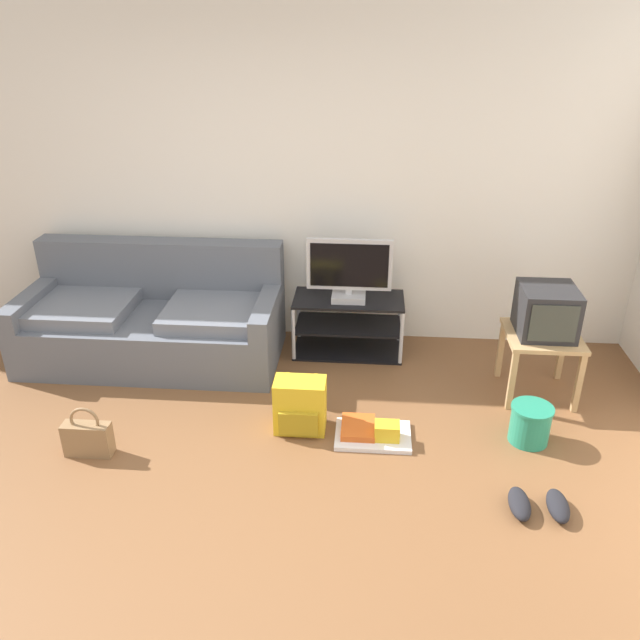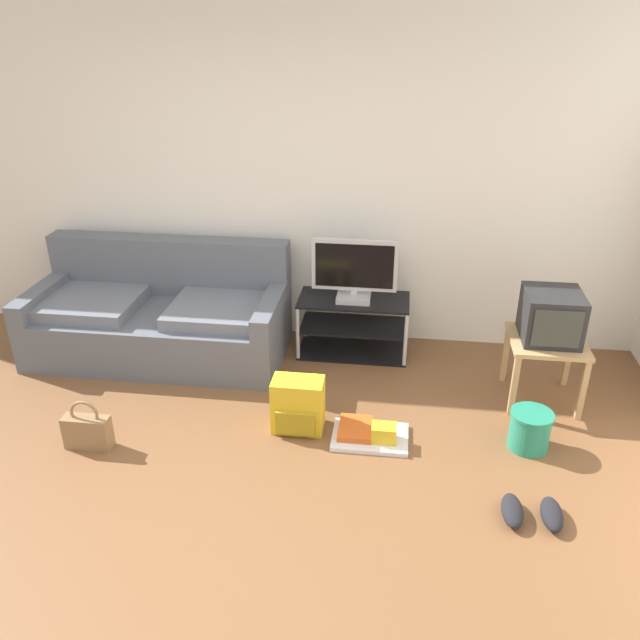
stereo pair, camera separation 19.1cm
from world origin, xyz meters
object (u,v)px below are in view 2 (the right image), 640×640
object	(u,v)px
flat_tv	(354,271)
backpack	(298,405)
crt_tv	(551,316)
side_table	(546,349)
floor_tray	(369,434)
tv_stand	(353,326)
cleaning_bucket	(530,429)
sneakers_pair	(532,512)
handbag	(87,430)
couch	(161,316)

from	to	relation	value
flat_tv	backpack	world-z (taller)	flat_tv
backpack	crt_tv	bearing A→B (deg)	34.95
side_table	floor_tray	distance (m)	1.39
tv_stand	cleaning_bucket	world-z (taller)	tv_stand
sneakers_pair	handbag	bearing A→B (deg)	173.68
tv_stand	floor_tray	bearing A→B (deg)	-79.94
backpack	floor_tray	xyz separation A→B (m)	(0.48, -0.06, -0.14)
crt_tv	cleaning_bucket	world-z (taller)	crt_tv
couch	flat_tv	distance (m)	1.60
tv_stand	flat_tv	world-z (taller)	flat_tv
side_table	floor_tray	size ratio (longest dim) A/B	1.03
flat_tv	cleaning_bucket	size ratio (longest dim) A/B	2.46
crt_tv	couch	bearing A→B (deg)	173.48
side_table	backpack	distance (m)	1.77
floor_tray	tv_stand	bearing A→B (deg)	100.06
backpack	floor_tray	distance (m)	0.50
handbag	crt_tv	bearing A→B (deg)	18.33
tv_stand	handbag	world-z (taller)	tv_stand
flat_tv	sneakers_pair	bearing A→B (deg)	-57.26
backpack	sneakers_pair	world-z (taller)	backpack
sneakers_pair	floor_tray	size ratio (longest dim) A/B	0.68
side_table	handbag	bearing A→B (deg)	-161.96
sneakers_pair	floor_tray	distance (m)	1.11
flat_tv	backpack	distance (m)	1.25
handbag	backpack	bearing A→B (deg)	16.00
flat_tv	backpack	bearing A→B (deg)	-103.79
tv_stand	backpack	xyz separation A→B (m)	(-0.27, -1.12, -0.05)
handbag	floor_tray	xyz separation A→B (m)	(1.77, 0.31, -0.08)
backpack	sneakers_pair	size ratio (longest dim) A/B	1.10
side_table	tv_stand	bearing A→B (deg)	159.09
tv_stand	side_table	size ratio (longest dim) A/B	1.72
side_table	crt_tv	world-z (taller)	crt_tv
couch	cleaning_bucket	distance (m)	2.92
handbag	side_table	bearing A→B (deg)	18.04
cleaning_bucket	flat_tv	bearing A→B (deg)	137.79
couch	crt_tv	bearing A→B (deg)	-6.52
side_table	handbag	xyz separation A→B (m)	(-2.94, -0.96, -0.28)
tv_stand	floor_tray	xyz separation A→B (m)	(0.21, -1.18, -0.20)
couch	floor_tray	bearing A→B (deg)	-29.73
crt_tv	flat_tv	bearing A→B (deg)	160.50
tv_stand	cleaning_bucket	bearing A→B (deg)	-42.78
couch	cleaning_bucket	size ratio (longest dim) A/B	7.43
flat_tv	sneakers_pair	size ratio (longest dim) A/B	1.97
couch	tv_stand	xyz separation A→B (m)	(1.54, 0.18, -0.07)
side_table	handbag	world-z (taller)	side_table
crt_tv	backpack	xyz separation A→B (m)	(-1.65, -0.60, -0.47)
backpack	handbag	world-z (taller)	backpack
handbag	sneakers_pair	world-z (taller)	handbag
sneakers_pair	side_table	bearing A→B (deg)	78.76
crt_tv	cleaning_bucket	bearing A→B (deg)	-105.28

